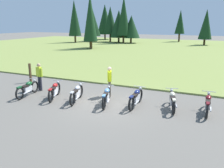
# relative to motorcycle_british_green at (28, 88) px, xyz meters

# --- Properties ---
(ground_plane) EXTENTS (140.00, 140.00, 0.00)m
(ground_plane) POSITION_rel_motorcycle_british_green_xyz_m (4.65, 0.65, -0.44)
(ground_plane) COLOR #605B54
(grass_moorland) EXTENTS (80.00, 44.00, 0.10)m
(grass_moorland) POSITION_rel_motorcycle_british_green_xyz_m (4.65, 26.02, -0.39)
(grass_moorland) COLOR olive
(grass_moorland) RESTS_ON ground
(forest_treeline) EXTENTS (45.38, 22.08, 8.83)m
(forest_treeline) POSITION_rel_motorcycle_british_green_xyz_m (-0.42, 34.86, 3.87)
(forest_treeline) COLOR #47331E
(forest_treeline) RESTS_ON ground
(motorcycle_british_green) EXTENTS (0.66, 2.09, 0.88)m
(motorcycle_british_green) POSITION_rel_motorcycle_british_green_xyz_m (0.00, 0.00, 0.00)
(motorcycle_british_green) COLOR black
(motorcycle_british_green) RESTS_ON ground
(motorcycle_red) EXTENTS (0.94, 1.99, 0.88)m
(motorcycle_red) POSITION_rel_motorcycle_british_green_xyz_m (1.63, 0.30, 0.00)
(motorcycle_red) COLOR black
(motorcycle_red) RESTS_ON ground
(motorcycle_silver) EXTENTS (0.78, 2.05, 0.88)m
(motorcycle_silver) POSITION_rel_motorcycle_british_green_xyz_m (3.01, 0.36, 0.00)
(motorcycle_silver) COLOR black
(motorcycle_silver) RESTS_ON ground
(motorcycle_sky_blue) EXTENTS (0.80, 2.05, 0.88)m
(motorcycle_sky_blue) POSITION_rel_motorcycle_british_green_xyz_m (4.67, 0.54, 0.00)
(motorcycle_sky_blue) COLOR black
(motorcycle_sky_blue) RESTS_ON ground
(motorcycle_navy) EXTENTS (0.62, 2.10, 0.88)m
(motorcycle_navy) POSITION_rel_motorcycle_british_green_xyz_m (6.09, 0.93, 0.00)
(motorcycle_navy) COLOR black
(motorcycle_navy) RESTS_ON ground
(motorcycle_cream) EXTENTS (0.79, 2.05, 0.88)m
(motorcycle_cream) POSITION_rel_motorcycle_british_green_xyz_m (7.80, 1.29, 0.00)
(motorcycle_cream) COLOR black
(motorcycle_cream) RESTS_ON ground
(motorcycle_maroon) EXTENTS (0.62, 2.10, 0.88)m
(motorcycle_maroon) POSITION_rel_motorcycle_british_green_xyz_m (9.37, 1.43, 0.00)
(motorcycle_maroon) COLOR black
(motorcycle_maroon) RESTS_ON ground
(rider_checking_bike) EXTENTS (0.35, 0.51, 1.67)m
(rider_checking_bike) POSITION_rel_motorcycle_british_green_xyz_m (4.20, 1.89, 0.51)
(rider_checking_bike) COLOR #4C4233
(rider_checking_bike) RESTS_ON ground
(rider_with_back_turned) EXTENTS (0.53, 0.32, 1.67)m
(rider_with_back_turned) POSITION_rel_motorcycle_british_green_xyz_m (-0.12, 1.16, 0.51)
(rider_with_back_turned) COLOR #2D2D38
(rider_with_back_turned) RESTS_ON ground
(trail_marker_post) EXTENTS (0.12, 0.12, 1.31)m
(trail_marker_post) POSITION_rel_motorcycle_british_green_xyz_m (-2.12, 2.49, 0.22)
(trail_marker_post) COLOR #47331E
(trail_marker_post) RESTS_ON ground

